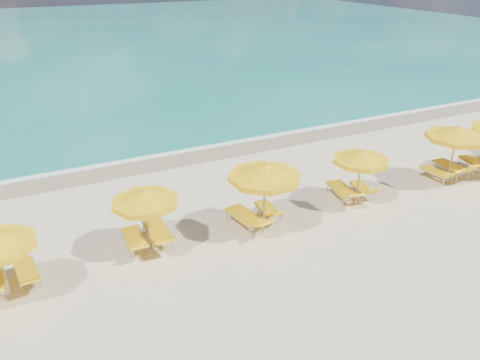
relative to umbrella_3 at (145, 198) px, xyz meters
name	(u,v)px	position (x,y,z in m)	size (l,w,h in m)	color
ground_plane	(259,229)	(3.69, -0.50, -1.79)	(120.00, 120.00, 0.00)	beige
ocean	(66,37)	(3.69, 47.50, -1.79)	(120.00, 80.00, 0.30)	#167C6E
wet_sand_band	(185,155)	(3.69, 6.90, -1.79)	(120.00, 2.60, 0.01)	tan
foam_line	(179,149)	(3.69, 7.70, -1.79)	(120.00, 1.20, 0.03)	white
whitecap_near	(32,116)	(-2.31, 16.50, -1.79)	(14.00, 0.36, 0.05)	white
whitecap_far	(207,70)	(11.69, 23.50, -1.79)	(18.00, 0.30, 0.05)	white
umbrella_3	(145,198)	(0.00, 0.00, 0.00)	(2.16, 2.16, 2.10)	tan
umbrella_4	(265,173)	(3.82, -0.55, 0.30)	(3.09, 3.09, 2.46)	tan
umbrella_5	(361,157)	(7.95, -0.34, 0.01)	(2.70, 2.70, 2.11)	tan
umbrella_6	(457,134)	(12.49, -0.57, 0.28)	(2.51, 2.51, 2.43)	tan
lounger_2_right	(27,275)	(-3.59, -0.10, -1.59)	(0.71, 1.75, 0.65)	#A5A8AD
lounger_3_left	(135,242)	(-0.40, 0.25, -1.58)	(0.70, 1.83, 0.67)	#A5A8AD
lounger_3_right	(158,235)	(0.36, 0.28, -1.55)	(0.75, 2.12, 0.75)	#A5A8AD
lounger_4_left	(246,221)	(3.33, -0.18, -1.55)	(1.00, 2.14, 0.79)	#A5A8AD
lounger_4_right	(268,213)	(4.32, 0.04, -1.59)	(0.67, 1.66, 0.70)	#A5A8AD
lounger_5_left	(342,194)	(7.54, 0.02, -1.56)	(0.99, 2.05, 0.81)	#A5A8AD
lounger_5_right	(362,191)	(8.43, -0.09, -1.59)	(0.83, 1.63, 0.76)	#A5A8AD
lounger_6_left	(437,175)	(12.12, -0.33, -1.58)	(0.72, 1.74, 0.83)	#A5A8AD
lounger_6_right	(451,170)	(13.02, -0.26, -1.54)	(0.80, 2.00, 0.95)	#A5A8AD
lounger_7_left	(476,166)	(14.35, -0.39, -1.55)	(0.99, 2.02, 0.86)	#A5A8AD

